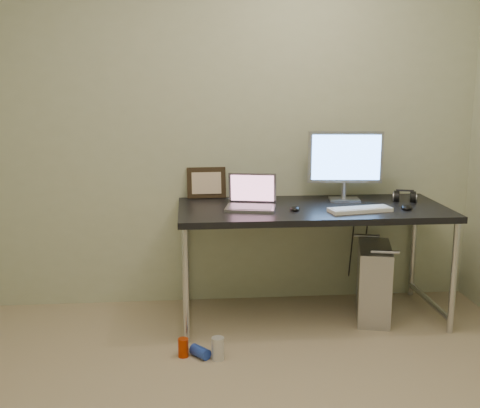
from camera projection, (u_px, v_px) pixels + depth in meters
name	position (u px, v px, depth m)	size (l,w,h in m)	color
wall_back	(225.00, 125.00, 4.09)	(3.50, 0.02, 2.50)	beige
desk	(312.00, 218.00, 3.88)	(1.72, 0.75, 0.75)	black
tower_computer	(374.00, 282.00, 3.97)	(0.31, 0.50, 0.52)	#B9B9BE
cable_a	(352.00, 244.00, 4.29)	(0.01, 0.01, 0.70)	black
cable_b	(365.00, 247.00, 4.28)	(0.01, 0.01, 0.72)	black
can_red	(183.00, 348.00, 3.43)	(0.06, 0.06, 0.11)	#B72E03
can_white	(218.00, 349.00, 3.39)	(0.07, 0.07, 0.13)	silver
can_blue	(200.00, 352.00, 3.42)	(0.07, 0.07, 0.12)	blue
laptop	(251.00, 200.00, 3.83)	(0.35, 0.31, 0.21)	#AAAAB2
monitor	(345.00, 160.00, 4.01)	(0.50, 0.16, 0.47)	#AAAAB2
keyboard	(360.00, 210.00, 3.73)	(0.39, 0.13, 0.02)	white
mouse_right	(407.00, 206.00, 3.80)	(0.07, 0.11, 0.04)	black
mouse_left	(295.00, 207.00, 3.77)	(0.06, 0.10, 0.03)	black
headphones	(405.00, 197.00, 4.04)	(0.17, 0.10, 0.10)	black
picture_frame	(206.00, 183.00, 4.13)	(0.27, 0.03, 0.21)	black
webcam	(243.00, 187.00, 4.11)	(0.04, 0.03, 0.11)	silver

